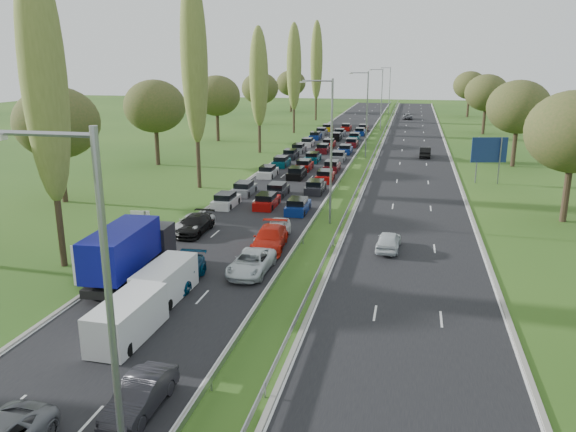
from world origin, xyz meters
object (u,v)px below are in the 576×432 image
Objects in this scene: blue_lorry at (130,252)px; direction_sign at (489,152)px; near_car_2 at (192,224)px; white_van_rear at (167,280)px; info_sign at (140,220)px; white_van_front at (130,317)px; near_car_3 at (195,224)px.

blue_lorry is 43.54m from direction_sign.
white_van_rear reaches higher than near_car_2.
direction_sign is at bearing 43.09° from info_sign.
near_car_2 is 4.04m from info_sign.
blue_lorry is 7.77m from white_van_front.
direction_sign is (21.64, 42.34, 2.52)m from white_van_front.
info_sign is at bearing 115.93° from white_van_front.
white_van_front reaches higher than near_car_3.
white_van_front is (3.55, -6.86, -0.84)m from blue_lorry.
info_sign reaches higher than white_van_front.
white_van_front reaches higher than near_car_2.
near_car_2 is 10.56m from blue_lorry.
direction_sign is at bearing 47.00° from near_car_2.
near_car_2 is at bearing 106.69° from white_van_rear.
near_car_2 is 0.96× the size of direction_sign.
near_car_2 is 35.69m from direction_sign.
direction_sign is (25.33, 24.98, 2.86)m from near_car_2.
near_car_2 is 1.01× the size of near_car_3.
direction_sign reaches higher than white_van_front.
near_car_3 is 12.57m from white_van_rear.
info_sign is at bearing -136.91° from direction_sign.
near_car_2 is 0.34m from near_car_3.
white_van_front is at bearing -117.07° from direction_sign.
white_van_rear is at bearing -56.39° from info_sign.
direction_sign is (25.19, 35.48, 1.68)m from blue_lorry.
near_car_2 is at bearing 147.01° from near_car_3.
direction_sign reaches higher than white_van_rear.
near_car_3 is at bearing -30.97° from near_car_2.
white_van_front is at bearing -75.60° from near_car_2.
blue_lorry is 3.87m from white_van_rear.
white_van_front is at bearing -85.93° from white_van_rear.
white_van_rear is 43.35m from direction_sign.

